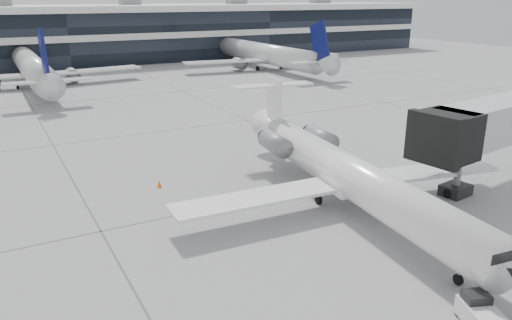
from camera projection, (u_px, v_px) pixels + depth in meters
ground at (253, 199)px, 33.41m from camera, size 220.00×220.00×0.00m
terminal at (60, 38)px, 100.21m from camera, size 170.00×22.00×10.00m
bg_jet_center at (35, 86)px, 75.63m from camera, size 32.00×40.00×9.60m
bg_jet_right at (264, 68)px, 93.83m from camera, size 32.00×40.00×9.60m
regional_jet at (348, 174)px, 31.55m from camera, size 22.97×28.68×6.62m
baggage_tug at (480, 313)px, 20.45m from camera, size 1.88×2.34×1.29m
traffic_cone at (159, 184)px, 35.47m from camera, size 0.37×0.37×0.52m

